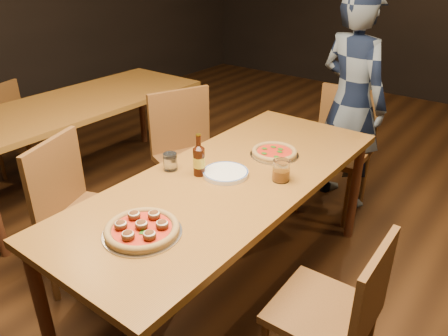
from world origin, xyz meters
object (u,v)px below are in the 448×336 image
Objects in this scene: chair_end at (335,152)px; pizza_meatball at (142,229)px; chair_main_nw at (94,217)px; plate_stack at (226,173)px; amber_glass at (281,171)px; table_main at (230,189)px; table_left at (79,109)px; diner at (351,102)px; chair_main_e at (322,310)px; chair_main_sw at (194,160)px; pizza_margherita at (274,152)px; chair_nbr_left at (25,130)px; beer_bottle at (199,161)px; water_glass at (170,162)px.

chair_end reaches higher than pizza_meatball.
chair_main_nw reaches higher than pizza_meatball.
pizza_meatball is 0.63m from plate_stack.
amber_glass is (0.26, 0.13, 0.04)m from plate_stack.
table_main is 0.09m from plate_stack.
pizza_meatball reaches higher than table_left.
amber_glass is at bearing 117.12° from diner.
chair_main_e is at bearing -20.16° from table_main.
amber_glass is (0.86, -0.31, 0.31)m from chair_main_sw.
table_left is 2.32× the size of chair_main_e.
diner is at bearing 87.43° from table_main.
pizza_margherita is (1.74, 0.07, 0.09)m from table_left.
diner reaches higher than plate_stack.
table_main is 1.00× the size of table_left.
chair_nbr_left is (-1.64, -0.32, -0.07)m from chair_main_sw.
chair_main_e is 3.90× the size of beer_bottle.
plate_stack is at bearing 25.18° from water_glass.
chair_main_sw reaches higher than pizza_meatball.
pizza_meatball is 3.01× the size of amber_glass.
amber_glass is at bearing 29.09° from beer_bottle.
amber_glass is at bearing -5.14° from table_left.
chair_end is (0.07, 1.20, -0.20)m from table_main.
pizza_meatball is (-0.05, -1.83, 0.30)m from chair_end.
amber_glass is at bearing 74.12° from pizza_meatball.
water_glass is (-0.27, -0.13, 0.04)m from plate_stack.
amber_glass is (0.53, 0.25, 0.01)m from water_glass.
chair_main_nw is at bearing 89.23° from diner.
pizza_margherita is at bearing 78.79° from plate_stack.
pizza_margherita reaches higher than table_left.
chair_end is 0.59× the size of diner.
plate_stack is (1.67, -0.30, 0.08)m from table_left.
table_main is 1.25× the size of diner.
pizza_margherita is (-0.02, -0.84, 0.29)m from chair_end.
diner is at bearing 76.65° from water_glass.
chair_main_nw is 10.24× the size of water_glass.
chair_main_e is 9.28× the size of water_glass.
table_main is at bearing -111.93° from chair_main_e.
chair_main_nw is 0.59× the size of diner.
pizza_meatball is 0.59m from water_glass.
pizza_margherita is at bearing 83.20° from table_main.
chair_end is 2.88× the size of pizza_meatball.
pizza_meatball is (0.65, -1.06, 0.28)m from chair_main_sw.
beer_bottle is (1.56, -0.38, 0.15)m from table_left.
beer_bottle is at bearing -112.48° from pizza_margherita.
table_main is 21.51× the size of water_glass.
chair_nbr_left is at bearing 174.70° from beer_bottle.
table_left is at bearing -104.76° from chair_main_e.
table_left is 9.04× the size of beer_bottle.
amber_glass reaches higher than plate_stack.
table_main is at bearing 22.90° from water_glass.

